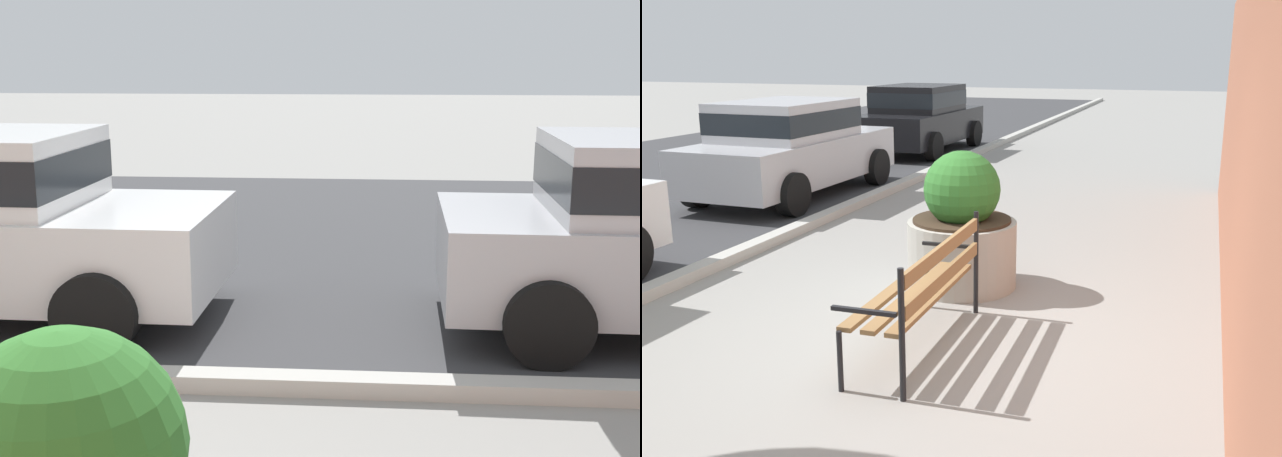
% 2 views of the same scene
% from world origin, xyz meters
% --- Properties ---
extents(street_surface, '(60.00, 9.00, 0.01)m').
position_xyz_m(street_surface, '(0.00, 7.50, 0.00)').
color(street_surface, '#38383A').
rests_on(street_surface, ground).
extents(curb_stone, '(60.00, 0.20, 0.12)m').
position_xyz_m(curb_stone, '(0.00, 2.90, 0.06)').
color(curb_stone, '#B2AFA8').
rests_on(curb_stone, ground).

